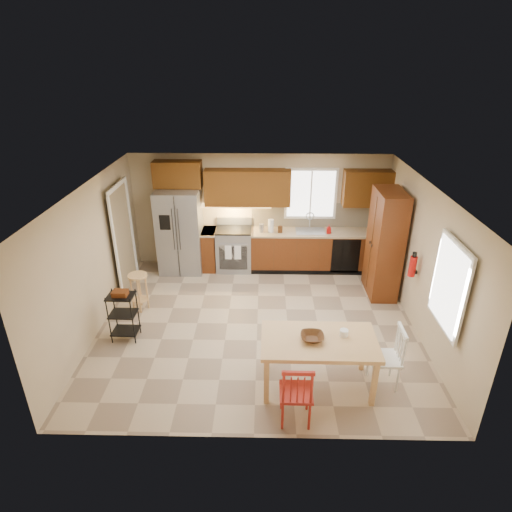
{
  "coord_description": "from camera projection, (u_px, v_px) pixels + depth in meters",
  "views": [
    {
      "loc": [
        0.1,
        -6.37,
        4.35
      ],
      "look_at": [
        -0.03,
        0.4,
        1.15
      ],
      "focal_mm": 30.0,
      "sensor_mm": 36.0,
      "label": 1
    }
  ],
  "objects": [
    {
      "name": "table_bowl",
      "position": [
        312.0,
        340.0,
        5.88
      ],
      "size": [
        0.33,
        0.33,
        0.08
      ],
      "primitive_type": "imported",
      "rotation": [
        0.0,
        0.0,
        -0.01
      ],
      "color": "#4D2B14",
      "rests_on": "dining_table"
    },
    {
      "name": "canister_wood",
      "position": [
        280.0,
        229.0,
        9.11
      ],
      "size": [
        0.1,
        0.1,
        0.14
      ],
      "primitive_type": "cylinder",
      "color": "#4D2B14",
      "rests_on": "base_cabinet_run"
    },
    {
      "name": "soap_bottle",
      "position": [
        329.0,
        229.0,
        9.07
      ],
      "size": [
        0.09,
        0.09,
        0.19
      ],
      "primitive_type": "imported",
      "color": "#AF0F0C",
      "rests_on": "base_cabinet_run"
    },
    {
      "name": "wall_front",
      "position": [
        254.0,
        358.0,
        4.83
      ],
      "size": [
        5.5,
        0.02,
        2.5
      ],
      "primitive_type": "cube",
      "color": "#CCB793",
      "rests_on": "ground"
    },
    {
      "name": "floor",
      "position": [
        257.0,
        324.0,
        7.62
      ],
      "size": [
        5.5,
        5.5,
        0.0
      ],
      "primitive_type": "plane",
      "color": "tan",
      "rests_on": "ground"
    },
    {
      "name": "dishwasher",
      "position": [
        345.0,
        256.0,
        9.12
      ],
      "size": [
        0.6,
        0.02,
        0.78
      ],
      "primitive_type": "cube",
      "color": "black",
      "rests_on": "floor"
    },
    {
      "name": "table_jar",
      "position": [
        344.0,
        334.0,
        5.95
      ],
      "size": [
        0.12,
        0.12,
        0.14
      ],
      "primitive_type": "cylinder",
      "rotation": [
        0.0,
        0.0,
        -0.01
      ],
      "color": "white",
      "rests_on": "dining_table"
    },
    {
      "name": "refrigerator",
      "position": [
        180.0,
        231.0,
        9.18
      ],
      "size": [
        0.92,
        0.75,
        1.82
      ],
      "primitive_type": "cube",
      "color": "gray",
      "rests_on": "floor"
    },
    {
      "name": "dining_table",
      "position": [
        318.0,
        363.0,
        6.05
      ],
      "size": [
        1.61,
        0.92,
        0.78
      ],
      "primitive_type": null,
      "rotation": [
        0.0,
        0.0,
        -0.01
      ],
      "color": "tan",
      "rests_on": "floor"
    },
    {
      "name": "undercab_glow",
      "position": [
        234.0,
        206.0,
        9.1
      ],
      "size": [
        1.6,
        0.3,
        0.01
      ],
      "primitive_type": "cube",
      "color": "#FFBF66",
      "rests_on": "wall_back"
    },
    {
      "name": "chair_white",
      "position": [
        385.0,
        357.0,
        6.05
      ],
      "size": [
        0.45,
        0.45,
        0.94
      ],
      "primitive_type": null,
      "rotation": [
        0.0,
        0.0,
        1.56
      ],
      "color": "white",
      "rests_on": "floor"
    },
    {
      "name": "base_cabinet_narrow",
      "position": [
        209.0,
        249.0,
        9.44
      ],
      "size": [
        0.3,
        0.6,
        0.9
      ],
      "primitive_type": "cube",
      "color": "#642D12",
      "rests_on": "floor"
    },
    {
      "name": "base_cabinet_run",
      "position": [
        318.0,
        250.0,
        9.39
      ],
      "size": [
        2.92,
        0.6,
        0.9
      ],
      "primitive_type": "cube",
      "color": "#642D12",
      "rests_on": "floor"
    },
    {
      "name": "utility_cart",
      "position": [
        124.0,
        316.0,
        7.06
      ],
      "size": [
        0.44,
        0.35,
        0.86
      ],
      "primitive_type": null,
      "rotation": [
        0.0,
        0.0,
        -0.03
      ],
      "color": "black",
      "rests_on": "floor"
    },
    {
      "name": "backsplash",
      "position": [
        318.0,
        215.0,
        9.34
      ],
      "size": [
        2.92,
        0.03,
        0.55
      ],
      "primitive_type": "cube",
      "color": "beige",
      "rests_on": "wall_back"
    },
    {
      "name": "doorway",
      "position": [
        123.0,
        240.0,
        8.39
      ],
      "size": [
        0.04,
        0.95,
        2.1
      ],
      "primitive_type": "cube",
      "color": "#8C7A59",
      "rests_on": "wall_left"
    },
    {
      "name": "ceiling",
      "position": [
        258.0,
        188.0,
        6.55
      ],
      "size": [
        5.5,
        5.0,
        0.02
      ],
      "primitive_type": "cube",
      "color": "silver",
      "rests_on": "ground"
    },
    {
      "name": "chair_red",
      "position": [
        296.0,
        391.0,
        5.44
      ],
      "size": [
        0.45,
        0.45,
        0.94
      ],
      "primitive_type": null,
      "rotation": [
        0.0,
        0.0,
        -0.01
      ],
      "color": "#AF251B",
      "rests_on": "floor"
    },
    {
      "name": "fire_extinguisher",
      "position": [
        413.0,
        266.0,
        7.24
      ],
      "size": [
        0.12,
        0.12,
        0.36
      ],
      "primitive_type": "cylinder",
      "color": "#AF0F0C",
      "rests_on": "wall_right"
    },
    {
      "name": "sink",
      "position": [
        310.0,
        233.0,
        9.22
      ],
      "size": [
        0.62,
        0.46,
        0.16
      ],
      "primitive_type": "cube",
      "color": "gray",
      "rests_on": "base_cabinet_run"
    },
    {
      "name": "wall_right",
      "position": [
        424.0,
        262.0,
        7.04
      ],
      "size": [
        0.02,
        5.0,
        2.5
      ],
      "primitive_type": "cube",
      "color": "#CCB793",
      "rests_on": "ground"
    },
    {
      "name": "window_right",
      "position": [
        449.0,
        286.0,
        5.91
      ],
      "size": [
        0.04,
        1.02,
        1.32
      ],
      "primitive_type": "cube",
      "color": "white",
      "rests_on": "wall_right"
    },
    {
      "name": "upper_left_block",
      "position": [
        247.0,
        188.0,
        8.95
      ],
      "size": [
        1.8,
        0.35,
        0.75
      ],
      "primitive_type": "cube",
      "color": "brown",
      "rests_on": "wall_back"
    },
    {
      "name": "bar_stool",
      "position": [
        140.0,
        292.0,
        7.92
      ],
      "size": [
        0.43,
        0.43,
        0.73
      ],
      "primitive_type": null,
      "rotation": [
        0.0,
        0.0,
        0.27
      ],
      "color": "tan",
      "rests_on": "floor"
    },
    {
      "name": "wall_left",
      "position": [
        93.0,
        259.0,
        7.14
      ],
      "size": [
        0.02,
        5.0,
        2.5
      ],
      "primitive_type": "cube",
      "color": "#CCB793",
      "rests_on": "ground"
    },
    {
      "name": "canister_steel",
      "position": [
        261.0,
        228.0,
        9.14
      ],
      "size": [
        0.11,
        0.11,
        0.18
      ],
      "primitive_type": "cylinder",
      "color": "gray",
      "rests_on": "base_cabinet_run"
    },
    {
      "name": "range_stove",
      "position": [
        234.0,
        249.0,
        9.41
      ],
      "size": [
        0.76,
        0.63,
        0.92
      ],
      "primitive_type": "cube",
      "color": "gray",
      "rests_on": "floor"
    },
    {
      "name": "window_back",
      "position": [
        311.0,
        194.0,
        9.14
      ],
      "size": [
        1.12,
        0.04,
        1.12
      ],
      "primitive_type": "cube",
      "color": "white",
      "rests_on": "wall_back"
    },
    {
      "name": "upper_right_block",
      "position": [
        367.0,
        188.0,
        8.9
      ],
      "size": [
        1.0,
        0.35,
        0.75
      ],
      "primitive_type": "cube",
      "color": "brown",
      "rests_on": "wall_back"
    },
    {
      "name": "pantry",
      "position": [
        385.0,
        244.0,
        8.21
      ],
      "size": [
        0.5,
        0.95,
        2.1
      ],
      "primitive_type": "cube",
      "color": "#642D12",
      "rests_on": "floor"
    },
    {
      "name": "wall_back",
      "position": [
        259.0,
        211.0,
        9.34
      ],
      "size": [
        5.5,
        0.02,
        2.5
      ],
      "primitive_type": "cube",
      "color": "#CCB793",
      "rests_on": "ground"
    },
    {
      "name": "upper_over_fridge",
      "position": [
        178.0,
        174.0,
        8.85
      ],
      "size": [
        1.0,
        0.35,
        0.55
      ],
      "primitive_type": "cube",
      "color": "brown",
      "rests_on": "wall_back"
    },
    {
      "name": "paper_towel",
      "position": [
        271.0,
        226.0,
        9.11
      ],
      "size": [
        0.12,
        0.12,
        0.28
      ],
      "primitive_type": "cylinder",
      "color": "white",
      "rests_on": "base_cabinet_run"
    }
  ]
}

